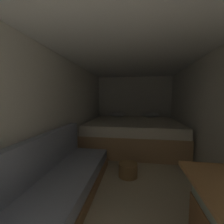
{
  "coord_description": "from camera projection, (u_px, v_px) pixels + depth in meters",
  "views": [
    {
      "loc": [
        0.06,
        -0.47,
        1.25
      ],
      "look_at": [
        -0.42,
        2.49,
        0.99
      ],
      "focal_mm": 23.77,
      "sensor_mm": 36.0,
      "label": 1
    }
  ],
  "objects": [
    {
      "name": "sofa_left",
      "position": [
        48.0,
        193.0,
        1.61
      ],
      "size": [
        0.72,
        2.58,
        0.79
      ],
      "color": "#9E7247",
      "rests_on": "ground"
    },
    {
      "name": "bed",
      "position": [
        133.0,
        133.0,
        3.93
      ],
      "size": [
        2.26,
        2.03,
        0.85
      ],
      "color": "tan",
      "rests_on": "ground"
    },
    {
      "name": "wall_right",
      "position": [
        216.0,
        117.0,
        2.16
      ],
      "size": [
        0.05,
        5.19,
        1.98
      ],
      "primitive_type": "cube",
      "color": "silver",
      "rests_on": "ground"
    },
    {
      "name": "wall_left",
      "position": [
        61.0,
        114.0,
        2.54
      ],
      "size": [
        0.05,
        5.19,
        1.98
      ],
      "primitive_type": "cube",
      "color": "silver",
      "rests_on": "ground"
    },
    {
      "name": "wicker_basket",
      "position": [
        128.0,
        170.0,
        2.4
      ],
      "size": [
        0.3,
        0.3,
        0.22
      ],
      "color": "olive",
      "rests_on": "ground"
    },
    {
      "name": "wall_back",
      "position": [
        134.0,
        107.0,
        4.93
      ],
      "size": [
        2.48,
        0.05,
        1.98
      ],
      "primitive_type": "cube",
      "color": "silver",
      "rests_on": "ground"
    },
    {
      "name": "ground_plane",
      "position": [
        131.0,
        175.0,
        2.44
      ],
      "size": [
        7.19,
        7.19,
        0.0
      ],
      "primitive_type": "plane",
      "color": "beige"
    },
    {
      "name": "ceiling_slab",
      "position": [
        133.0,
        50.0,
        2.27
      ],
      "size": [
        2.48,
        5.19,
        0.05
      ],
      "primitive_type": "cube",
      "color": "white",
      "rests_on": "wall_left"
    }
  ]
}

